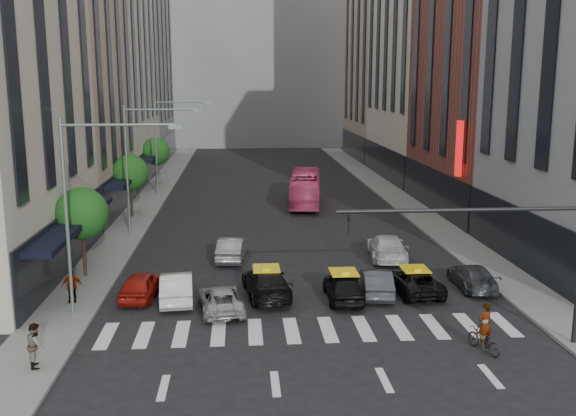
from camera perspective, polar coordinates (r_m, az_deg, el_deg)
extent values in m
plane|color=black|center=(27.35, 2.72, -11.93)|extent=(160.00, 160.00, 0.00)
cube|color=slate|center=(56.60, -12.73, 0.05)|extent=(3.00, 96.00, 0.15)
cube|color=slate|center=(57.87, 10.41, 0.38)|extent=(3.00, 96.00, 0.15)
cube|color=tan|center=(54.75, -19.41, 11.89)|extent=(8.00, 16.00, 24.00)
cube|color=beige|center=(72.66, -15.97, 16.50)|extent=(8.00, 20.00, 36.00)
cube|color=gray|center=(91.11, -13.46, 13.56)|extent=(8.00, 18.00, 30.00)
cube|color=brown|center=(55.78, 17.31, 13.02)|extent=(8.00, 18.00, 26.00)
cube|color=tan|center=(92.25, 8.51, 13.09)|extent=(8.00, 18.00, 28.00)
cube|color=gray|center=(110.24, -2.79, 14.94)|extent=(30.00, 10.00, 36.00)
cylinder|color=black|center=(37.11, -17.68, -3.41)|extent=(0.18, 0.18, 3.15)
sphere|color=#144615|center=(36.69, -17.86, -0.48)|extent=(2.88, 2.88, 2.88)
cylinder|color=black|center=(52.46, -13.75, 0.97)|extent=(0.18, 0.18, 3.15)
sphere|color=#144615|center=(52.16, -13.85, 3.06)|extent=(2.88, 2.88, 2.88)
cylinder|color=black|center=(68.11, -11.61, 3.35)|extent=(0.18, 0.18, 3.15)
sphere|color=#144615|center=(67.88, -11.67, 4.97)|extent=(2.88, 2.88, 2.88)
cylinder|color=gray|center=(30.61, -19.08, -0.90)|extent=(0.16, 0.16, 9.00)
cylinder|color=gray|center=(29.50, -14.86, 7.15)|extent=(5.00, 0.12, 0.12)
cube|color=gray|center=(29.16, -9.98, 7.12)|extent=(0.60, 0.25, 0.18)
cylinder|color=gray|center=(46.04, -14.12, 3.25)|extent=(0.16, 0.16, 9.00)
cylinder|color=gray|center=(45.31, -11.23, 8.59)|extent=(5.00, 0.12, 0.12)
cube|color=gray|center=(45.09, -8.03, 8.55)|extent=(0.60, 0.25, 0.18)
cylinder|color=gray|center=(61.76, -11.66, 5.30)|extent=(0.16, 0.16, 9.00)
cylinder|color=gray|center=(61.22, -9.47, 9.27)|extent=(5.00, 0.12, 0.12)
cube|color=gray|center=(61.06, -7.10, 9.23)|extent=(0.60, 0.25, 0.18)
cylinder|color=black|center=(25.95, 15.26, -0.17)|extent=(10.00, 0.16, 0.16)
imported|color=black|center=(24.92, 5.40, -1.46)|extent=(0.13, 0.16, 0.80)
cube|color=red|center=(47.88, 14.97, 5.13)|extent=(0.30, 0.70, 4.00)
imported|color=#A0170E|center=(33.30, -12.95, -6.69)|extent=(1.96, 4.11, 1.35)
imported|color=silver|center=(32.55, -9.89, -6.89)|extent=(1.93, 4.56, 1.46)
imported|color=#A6A6AC|center=(30.89, -5.98, -8.06)|extent=(2.47, 4.41, 1.16)
imported|color=black|center=(32.68, -1.94, -6.64)|extent=(2.63, 5.25, 1.46)
imported|color=black|center=(32.24, 4.96, -6.96)|extent=(1.72, 4.23, 1.44)
imported|color=#383A3E|center=(33.26, 7.87, -6.52)|extent=(1.89, 4.27, 1.36)
imported|color=black|center=(33.89, 11.17, -6.38)|extent=(2.36, 4.65, 1.26)
imported|color=#3B3E42|center=(35.38, 16.06, -5.86)|extent=(1.90, 4.38, 1.26)
imported|color=gray|center=(39.39, -5.03, -3.60)|extent=(1.94, 4.48, 1.43)
imported|color=silver|center=(39.91, 8.79, -3.43)|extent=(2.64, 5.39, 1.51)
imported|color=#DD4173|center=(56.70, 1.55, 1.76)|extent=(3.74, 10.74, 2.93)
imported|color=black|center=(27.54, 17.01, -11.18)|extent=(1.24, 1.95, 0.97)
imported|color=gray|center=(27.06, 17.18, -8.45)|extent=(0.77, 0.63, 1.81)
imported|color=gray|center=(26.40, -21.51, -11.26)|extent=(0.85, 0.98, 1.71)
imported|color=gray|center=(33.04, -18.66, -6.57)|extent=(1.07, 0.74, 1.69)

